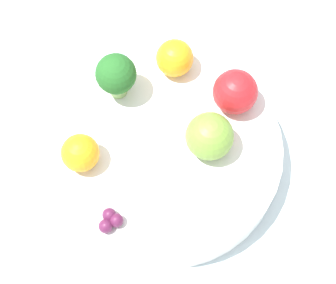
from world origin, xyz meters
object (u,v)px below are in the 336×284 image
bowl (168,153)px  orange_front (175,58)px  broccoli (116,75)px  orange_back (80,153)px  grape_cluster (110,220)px  apple_green (235,92)px  apple_red (210,136)px

bowl → orange_front: size_ratio=5.88×
broccoli → orange_back: size_ratio=1.48×
orange_front → bowl: bearing=155.6°
broccoli → orange_back: bearing=137.6°
broccoli → grape_cluster: (-0.14, 0.05, -0.03)m
broccoli → grape_cluster: broccoli is taller
bowl → apple_green: size_ratio=5.05×
orange_back → apple_green: bearing=-86.8°
orange_front → grape_cluster: 0.19m
apple_red → grape_cluster: bearing=110.0°
bowl → grape_cluster: (-0.06, 0.08, 0.03)m
bowl → broccoli: bearing=19.4°
apple_green → grape_cluster: apple_green is taller
grape_cluster → orange_back: bearing=5.7°
apple_green → orange_back: 0.18m
bowl → apple_red: 0.06m
orange_front → orange_back: orange_front is taller
broccoli → orange_back: (-0.07, 0.06, -0.01)m
broccoli → orange_front: broccoli is taller
orange_back → grape_cluster: (-0.08, -0.01, -0.01)m
broccoli → orange_front: size_ratio=1.41×
bowl → orange_back: size_ratio=6.19×
grape_cluster → orange_front: bearing=-39.6°
bowl → orange_front: (0.09, -0.04, 0.04)m
broccoli → apple_green: broccoli is taller
apple_red → orange_back: size_ratio=1.27×
broccoli → bowl: bearing=-160.6°
apple_green → broccoli: bearing=63.4°
apple_red → orange_front: (0.10, -0.00, -0.00)m
apple_red → apple_green: bearing=-48.8°
orange_front → grape_cluster: size_ratio=1.60×
bowl → broccoli: 0.10m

